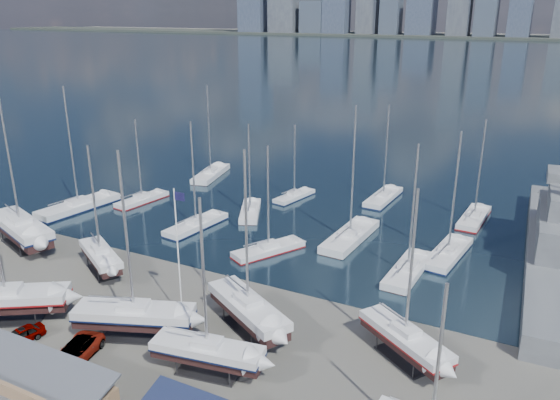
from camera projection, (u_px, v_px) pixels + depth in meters
The scene contains 26 objects.
ground at pixel (164, 319), 50.03m from camera, with size 1400.00×1400.00×0.00m, color #605E59.
water at pixel (507, 60), 310.95m from camera, with size 1400.00×600.00×0.40m, color #172836.
far_shore at pixel (535, 38), 529.34m from camera, with size 1400.00×80.00×2.20m, color #2D332D.
sailboat_cradle_0 at pixel (21, 228), 65.00m from camera, with size 12.78×7.36×19.64m.
sailboat_cradle_1 at pixel (7, 299), 49.23m from camera, with size 10.80×8.38×17.43m.
sailboat_cradle_2 at pixel (101, 255), 58.38m from camera, with size 8.56×6.33×14.05m.
sailboat_cradle_3 at pixel (134, 315), 46.72m from camera, with size 10.67×6.42×16.63m.
sailboat_cradle_4 at pixel (248, 308), 47.79m from camera, with size 10.13×7.49×16.41m.
sailboat_cradle_5 at pixel (207, 351), 41.97m from camera, with size 9.20×3.87×14.53m.
sailboat_cradle_6 at pixel (405, 338), 43.59m from camera, with size 8.83×7.13×14.61m.
sailboat_moored_0 at pixel (79, 208), 77.34m from camera, with size 5.15×12.54×18.20m.
sailboat_moored_1 at pixel (142, 200), 80.32m from camera, with size 3.68×8.88×12.88m.
sailboat_moored_2 at pixel (211, 175), 92.61m from camera, with size 5.16×11.11×16.19m.
sailboat_moored_3 at pixel (196, 226), 70.82m from camera, with size 4.02×10.10×14.69m.
sailboat_moored_4 at pixel (250, 212), 75.68m from camera, with size 6.01×9.00×13.28m.
sailboat_moored_5 at pixel (294, 197), 81.84m from camera, with size 3.79×8.15×11.76m.
sailboat_moored_6 at pixel (269, 251), 63.58m from camera, with size 6.51×9.10×13.44m.
sailboat_moored_7 at pixel (350, 238), 66.98m from camera, with size 3.88×11.73×17.46m.
sailboat_moored_8 at pixel (383, 198), 81.15m from camera, with size 3.34×10.11×14.90m.
sailboat_moored_9 at pixel (408, 272), 58.44m from camera, with size 3.26×10.06×15.00m.
sailboat_moored_10 at pixel (448, 255), 62.48m from camera, with size 4.10×10.55×15.36m.
sailboat_moored_11 at pixel (474, 219), 73.25m from camera, with size 3.31×9.78×14.39m.
car_a at pixel (21, 335), 46.41m from camera, with size 1.56×3.89×1.32m, color gray.
car_b at pixel (43, 363), 42.72m from camera, with size 1.43×4.10×1.35m, color gray.
car_c at pixel (75, 352), 43.99m from camera, with size 2.51×5.45×1.51m, color gray.
flagpole at pixel (179, 246), 47.63m from camera, with size 1.11×0.12×12.62m.
Camera 1 is at (29.30, -44.04, 26.84)m, focal length 35.00 mm.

